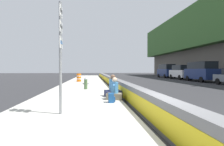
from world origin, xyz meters
TOP-DOWN VIEW (x-y plane):
  - ground_plane at (0.00, 0.00)m, footprint 160.00×160.00m
  - sidewalk_strip at (0.00, 2.65)m, footprint 80.00×4.40m
  - jersey_barrier at (0.00, 0.00)m, footprint 76.00×0.45m
  - route_sign_post at (1.23, 2.84)m, footprint 0.44×0.09m
  - fire_hydrant at (8.81, 2.31)m, footprint 0.26×0.46m
  - seated_person_foreground at (4.00, 0.77)m, footprint 0.79×0.88m
  - seated_person_middle at (5.04, 0.74)m, footprint 0.80×0.91m
  - backpack at (3.13, 1.01)m, footprint 0.32×0.28m
  - construction_barrel at (17.36, 3.40)m, footprint 0.54×0.54m
  - parked_car_fourth at (17.81, -12.14)m, footprint 5.11×2.12m
  - parked_car_midline at (23.37, -12.16)m, footprint 4.81×2.09m
  - parked_car_far at (29.39, -12.25)m, footprint 5.11×2.13m

SIDE VIEW (x-z plane):
  - ground_plane at x=0.00m, z-range 0.00..0.00m
  - sidewalk_strip at x=0.00m, z-range 0.00..0.14m
  - backpack at x=3.13m, z-range 0.13..0.53m
  - jersey_barrier at x=0.00m, z-range 0.00..0.85m
  - seated_person_foreground at x=4.00m, z-range -0.06..1.00m
  - seated_person_middle at x=5.04m, z-range -0.08..1.08m
  - fire_hydrant at x=8.81m, z-range 0.15..1.03m
  - construction_barrel at x=17.36m, z-range 0.14..1.09m
  - parked_car_midline at x=23.37m, z-range 0.04..2.32m
  - parked_car_fourth at x=17.81m, z-range 0.07..2.63m
  - parked_car_far at x=29.39m, z-range 0.07..2.63m
  - route_sign_post at x=1.23m, z-range 0.43..4.03m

